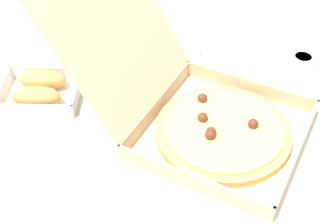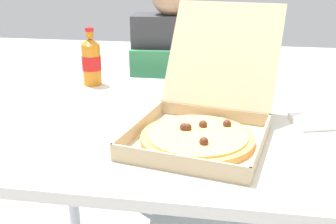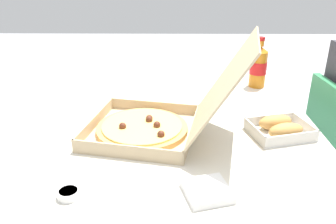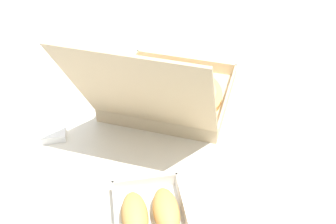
{
  "view_description": "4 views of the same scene",
  "coord_description": "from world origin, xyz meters",
  "px_view_note": "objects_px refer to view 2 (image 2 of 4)",
  "views": [
    {
      "loc": [
        -0.62,
        -0.23,
        1.45
      ],
      "look_at": [
        0.08,
        -0.03,
        0.79
      ],
      "focal_mm": 47.06,
      "sensor_mm": 36.0,
      "label": 1
    },
    {
      "loc": [
        0.17,
        -1.13,
        1.19
      ],
      "look_at": [
        -0.0,
        -0.08,
        0.79
      ],
      "focal_mm": 42.58,
      "sensor_mm": 36.0,
      "label": 2
    },
    {
      "loc": [
        1.14,
        -0.06,
        1.29
      ],
      "look_at": [
        0.01,
        -0.07,
        0.78
      ],
      "focal_mm": 37.46,
      "sensor_mm": 36.0,
      "label": 3
    },
    {
      "loc": [
        0.02,
        0.81,
        1.44
      ],
      "look_at": [
        0.09,
        -0.05,
        0.76
      ],
      "focal_mm": 42.13,
      "sensor_mm": 36.0,
      "label": 4
    }
  ],
  "objects_px": {
    "diner_person": "(173,72)",
    "bread_side_box": "(211,85)",
    "chair": "(172,116)",
    "cola_bottle": "(91,61)",
    "paper_menu": "(54,138)",
    "napkin_pile": "(312,121)",
    "pizza_box_open": "(202,121)"
  },
  "relations": [
    {
      "from": "diner_person",
      "to": "bread_side_box",
      "type": "distance_m",
      "value": 0.49
    },
    {
      "from": "diner_person",
      "to": "bread_side_box",
      "type": "xyz_separation_m",
      "value": [
        0.21,
        -0.44,
        0.08
      ]
    },
    {
      "from": "diner_person",
      "to": "chair",
      "type": "bearing_deg",
      "value": -85.08
    },
    {
      "from": "bread_side_box",
      "to": "cola_bottle",
      "type": "xyz_separation_m",
      "value": [
        -0.47,
        0.03,
        0.07
      ]
    },
    {
      "from": "paper_menu",
      "to": "napkin_pile",
      "type": "bearing_deg",
      "value": 16.08
    },
    {
      "from": "diner_person",
      "to": "cola_bottle",
      "type": "bearing_deg",
      "value": -122.05
    },
    {
      "from": "bread_side_box",
      "to": "diner_person",
      "type": "bearing_deg",
      "value": 115.37
    },
    {
      "from": "paper_menu",
      "to": "napkin_pile",
      "type": "distance_m",
      "value": 0.76
    },
    {
      "from": "bread_side_box",
      "to": "cola_bottle",
      "type": "bearing_deg",
      "value": 176.91
    },
    {
      "from": "napkin_pile",
      "to": "bread_side_box",
      "type": "bearing_deg",
      "value": 139.83
    },
    {
      "from": "pizza_box_open",
      "to": "napkin_pile",
      "type": "xyz_separation_m",
      "value": [
        0.32,
        0.14,
        -0.04
      ]
    },
    {
      "from": "chair",
      "to": "pizza_box_open",
      "type": "height_order",
      "value": "pizza_box_open"
    },
    {
      "from": "paper_menu",
      "to": "napkin_pile",
      "type": "relative_size",
      "value": 1.91
    },
    {
      "from": "bread_side_box",
      "to": "cola_bottle",
      "type": "relative_size",
      "value": 0.99
    },
    {
      "from": "chair",
      "to": "diner_person",
      "type": "bearing_deg",
      "value": 94.92
    },
    {
      "from": "pizza_box_open",
      "to": "diner_person",
      "type": "bearing_deg",
      "value": 103.82
    },
    {
      "from": "diner_person",
      "to": "bread_side_box",
      "type": "height_order",
      "value": "diner_person"
    },
    {
      "from": "pizza_box_open",
      "to": "cola_bottle",
      "type": "relative_size",
      "value": 2.58
    },
    {
      "from": "chair",
      "to": "napkin_pile",
      "type": "xyz_separation_m",
      "value": [
        0.52,
        -0.65,
        0.27
      ]
    },
    {
      "from": "pizza_box_open",
      "to": "paper_menu",
      "type": "xyz_separation_m",
      "value": [
        -0.41,
        -0.07,
        -0.05
      ]
    },
    {
      "from": "napkin_pile",
      "to": "paper_menu",
      "type": "bearing_deg",
      "value": -163.35
    },
    {
      "from": "diner_person",
      "to": "cola_bottle",
      "type": "distance_m",
      "value": 0.51
    },
    {
      "from": "chair",
      "to": "paper_menu",
      "type": "bearing_deg",
      "value": -102.97
    },
    {
      "from": "diner_person",
      "to": "pizza_box_open",
      "type": "relative_size",
      "value": 1.99
    },
    {
      "from": "chair",
      "to": "diner_person",
      "type": "xyz_separation_m",
      "value": [
        -0.0,
        0.06,
        0.21
      ]
    },
    {
      "from": "napkin_pile",
      "to": "diner_person",
      "type": "bearing_deg",
      "value": 126.67
    },
    {
      "from": "diner_person",
      "to": "paper_menu",
      "type": "distance_m",
      "value": 0.95
    },
    {
      "from": "pizza_box_open",
      "to": "paper_menu",
      "type": "relative_size",
      "value": 2.75
    },
    {
      "from": "bread_side_box",
      "to": "paper_menu",
      "type": "bearing_deg",
      "value": -129.67
    },
    {
      "from": "pizza_box_open",
      "to": "chair",
      "type": "bearing_deg",
      "value": 104.45
    },
    {
      "from": "chair",
      "to": "paper_menu",
      "type": "relative_size",
      "value": 3.95
    },
    {
      "from": "pizza_box_open",
      "to": "bread_side_box",
      "type": "xyz_separation_m",
      "value": [
        -0.0,
        0.41,
        -0.02
      ]
    }
  ]
}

